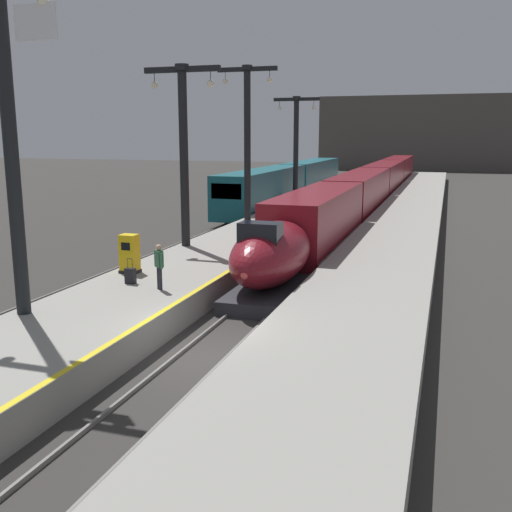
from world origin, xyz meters
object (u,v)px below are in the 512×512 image
highspeed_train_main (372,186)px  ticket_machine_yellow (130,255)px  rolling_suitcase (130,276)px  passenger_mid_platform (280,206)px  station_column_near (9,114)px  station_column_mid (183,139)px  regional_train_adjacent (291,181)px  passenger_near_edge (159,263)px  station_column_far (247,130)px  station_column_distant (296,138)px

highspeed_train_main → ticket_machine_yellow: bearing=-98.9°
rolling_suitcase → passenger_mid_platform: bearing=87.1°
station_column_near → ticket_machine_yellow: (0.30, 6.10, -5.49)m
station_column_mid → passenger_mid_platform: station_column_mid is taller
highspeed_train_main → regional_train_adjacent: size_ratio=2.07×
regional_train_adjacent → passenger_near_edge: regional_train_adjacent is taller
highspeed_train_main → station_column_near: (-5.85, -41.52, 5.31)m
station_column_mid → station_column_far: size_ratio=0.90×
station_column_mid → passenger_mid_platform: bearing=77.6°
station_column_far → regional_train_adjacent: bearing=96.3°
passenger_mid_platform → rolling_suitcase: passenger_mid_platform is taller
passenger_mid_platform → station_column_mid: bearing=-102.4°
regional_train_adjacent → station_column_mid: 30.21m
station_column_mid → ticket_machine_yellow: bearing=-86.8°
passenger_mid_platform → rolling_suitcase: size_ratio=1.72×
highspeed_train_main → rolling_suitcase: (-4.60, -37.05, -0.62)m
station_column_mid → passenger_near_edge: bearing=-71.7°
station_column_near → rolling_suitcase: station_column_near is taller
passenger_near_edge → regional_train_adjacent: bearing=97.4°
station_column_far → passenger_near_edge: station_column_far is taller
station_column_distant → passenger_near_edge: size_ratio=5.23×
station_column_near → rolling_suitcase: bearing=74.4°
regional_train_adjacent → passenger_near_edge: 38.52m
station_column_near → passenger_mid_platform: size_ratio=6.09×
station_column_distant → passenger_mid_platform: (2.20, -12.89, -4.35)m
highspeed_train_main → ticket_machine_yellow: (-5.55, -35.42, -0.18)m
rolling_suitcase → regional_train_adjacent: bearing=95.3°
highspeed_train_main → passenger_mid_platform: highspeed_train_main is taller
rolling_suitcase → ticket_machine_yellow: 1.94m
station_column_distant → station_column_near: bearing=-89.9°
station_column_far → passenger_mid_platform: (2.20, 0.14, -4.96)m
station_column_near → passenger_mid_platform: station_column_near is taller
station_column_mid → station_column_distant: 22.92m
station_column_distant → passenger_mid_platform: station_column_distant is taller
highspeed_train_main → station_column_near: 42.26m
passenger_mid_platform → ticket_machine_yellow: 16.44m
station_column_distant → rolling_suitcase: (1.30, -30.85, -5.03)m
station_column_far → rolling_suitcase: size_ratio=10.17×
station_column_distant → ticket_machine_yellow: size_ratio=5.52×
highspeed_train_main → ticket_machine_yellow: size_ratio=47.27×
station_column_distant → passenger_near_edge: station_column_distant is taller
station_column_near → passenger_near_edge: 7.14m
highspeed_train_main → passenger_near_edge: bearing=-94.8°
highspeed_train_main → station_column_distant: (-5.90, -6.19, 4.42)m
station_column_far → passenger_near_edge: 19.13m
station_column_far → highspeed_train_main: bearing=72.9°
passenger_near_edge → rolling_suitcase: (-1.47, 0.44, -0.69)m
station_column_distant → ticket_machine_yellow: bearing=-89.3°
station_column_near → highspeed_train_main: bearing=82.0°
regional_train_adjacent → passenger_mid_platform: size_ratio=21.66×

